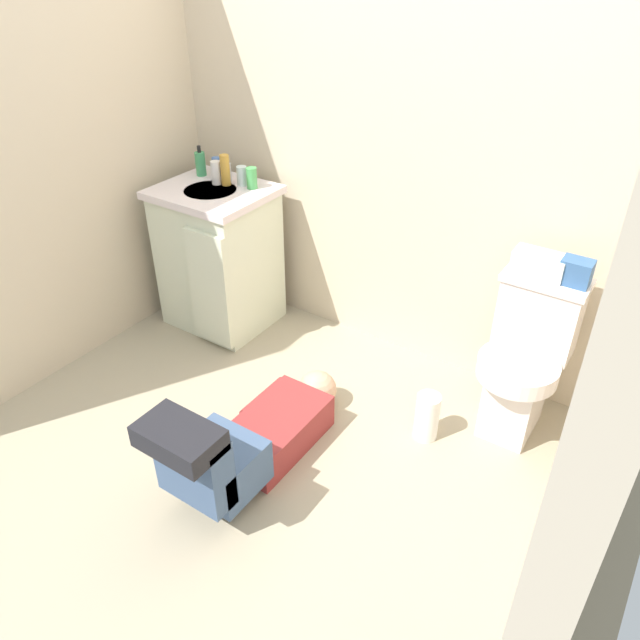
# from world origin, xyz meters

# --- Properties ---
(ground_plane) EXTENTS (3.06, 3.06, 0.04)m
(ground_plane) POSITION_xyz_m (0.00, 0.00, -0.02)
(ground_plane) COLOR tan
(wall_back) EXTENTS (2.72, 0.08, 2.40)m
(wall_back) POSITION_xyz_m (0.00, 1.07, 1.20)
(wall_back) COLOR beige
(wall_back) RESTS_ON ground_plane
(wall_left) EXTENTS (0.08, 2.06, 2.40)m
(wall_left) POSITION_xyz_m (-1.32, 0.00, 1.20)
(wall_left) COLOR beige
(wall_left) RESTS_ON ground_plane
(toilet) EXTENTS (0.36, 0.46, 0.75)m
(toilet) POSITION_xyz_m (0.87, 0.76, 0.37)
(toilet) COLOR silver
(toilet) RESTS_ON ground_plane
(vanity_cabinet) EXTENTS (0.60, 0.53, 0.82)m
(vanity_cabinet) POSITION_xyz_m (-0.87, 0.69, 0.42)
(vanity_cabinet) COLOR beige
(vanity_cabinet) RESTS_ON ground_plane
(faucet) EXTENTS (0.02, 0.02, 0.10)m
(faucet) POSITION_xyz_m (-0.88, 0.84, 0.87)
(faucet) COLOR silver
(faucet) RESTS_ON vanity_cabinet
(person_plumber) EXTENTS (0.39, 1.06, 0.52)m
(person_plumber) POSITION_xyz_m (0.02, -0.16, 0.18)
(person_plumber) COLOR maroon
(person_plumber) RESTS_ON ground_plane
(tissue_box) EXTENTS (0.22, 0.11, 0.10)m
(tissue_box) POSITION_xyz_m (0.82, 0.85, 0.80)
(tissue_box) COLOR silver
(tissue_box) RESTS_ON toilet
(toiletry_bag) EXTENTS (0.12, 0.09, 0.11)m
(toiletry_bag) POSITION_xyz_m (0.97, 0.85, 0.81)
(toiletry_bag) COLOR #33598C
(toiletry_bag) RESTS_ON toilet
(soap_dispenser) EXTENTS (0.06, 0.06, 0.17)m
(soap_dispenser) POSITION_xyz_m (-1.07, 0.82, 0.89)
(soap_dispenser) COLOR #40995C
(soap_dispenser) RESTS_ON vanity_cabinet
(bottle_blue) EXTENTS (0.05, 0.05, 0.11)m
(bottle_blue) POSITION_xyz_m (-0.97, 0.83, 0.88)
(bottle_blue) COLOR #4169B1
(bottle_blue) RESTS_ON vanity_cabinet
(bottle_white) EXTENTS (0.05, 0.05, 0.12)m
(bottle_white) POSITION_xyz_m (-0.91, 0.76, 0.88)
(bottle_white) COLOR white
(bottle_white) RESTS_ON vanity_cabinet
(bottle_amber) EXTENTS (0.05, 0.05, 0.16)m
(bottle_amber) POSITION_xyz_m (-0.85, 0.78, 0.90)
(bottle_amber) COLOR gold
(bottle_amber) RESTS_ON vanity_cabinet
(bottle_clear) EXTENTS (0.06, 0.06, 0.10)m
(bottle_clear) POSITION_xyz_m (-0.78, 0.83, 0.87)
(bottle_clear) COLOR silver
(bottle_clear) RESTS_ON vanity_cabinet
(bottle_green) EXTENTS (0.06, 0.06, 0.11)m
(bottle_green) POSITION_xyz_m (-0.71, 0.82, 0.88)
(bottle_green) COLOR #46A152
(bottle_green) RESTS_ON vanity_cabinet
(paper_towel_roll) EXTENTS (0.11, 0.11, 0.24)m
(paper_towel_roll) POSITION_xyz_m (0.57, 0.44, 0.12)
(paper_towel_roll) COLOR white
(paper_towel_roll) RESTS_ON ground_plane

